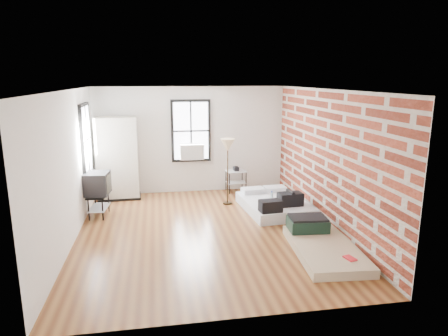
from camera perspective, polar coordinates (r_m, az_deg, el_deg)
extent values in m
plane|color=#592F17|center=(8.11, -2.66, -9.09)|extent=(6.00, 6.00, 0.00)
cube|color=silver|center=(10.63, -4.74, 4.00)|extent=(5.00, 0.01, 2.80)
cube|color=silver|center=(4.84, 1.58, -6.79)|extent=(5.00, 0.01, 2.80)
cube|color=silver|center=(7.81, -21.29, -0.07)|extent=(0.01, 6.00, 2.80)
cube|color=maroon|center=(8.37, 14.49, 1.22)|extent=(0.02, 6.00, 2.80)
cube|color=white|center=(7.53, -2.88, 11.10)|extent=(5.00, 6.00, 0.01)
cube|color=white|center=(10.55, -4.74, 5.30)|extent=(0.90, 0.02, 1.50)
cube|color=black|center=(10.54, -7.38, 5.23)|extent=(0.07, 0.08, 1.64)
cube|color=black|center=(10.62, -2.13, 5.38)|extent=(0.07, 0.08, 1.64)
cube|color=black|center=(10.50, -4.83, 9.56)|extent=(0.90, 0.08, 0.07)
cube|color=black|center=(10.70, -4.67, 1.14)|extent=(0.90, 0.08, 0.07)
cube|color=black|center=(10.54, -4.73, 5.29)|extent=(0.04, 0.02, 1.50)
cube|color=black|center=(10.54, -4.73, 5.29)|extent=(0.90, 0.02, 0.04)
cube|color=silver|center=(10.51, -4.63, 2.35)|extent=(0.62, 0.30, 0.40)
cube|color=white|center=(9.50, -19.02, 3.81)|extent=(0.02, 0.90, 1.50)
cube|color=black|center=(9.03, -19.62, 3.32)|extent=(0.08, 0.07, 1.64)
cube|color=black|center=(9.98, -18.70, 4.23)|extent=(0.08, 0.07, 1.64)
cube|color=black|center=(9.42, -19.49, 8.52)|extent=(0.08, 0.90, 0.07)
cube|color=black|center=(9.65, -18.80, -0.80)|extent=(0.08, 0.90, 0.07)
cube|color=black|center=(9.50, -18.96, 3.81)|extent=(0.02, 0.04, 1.50)
cube|color=black|center=(9.50, -18.96, 3.81)|extent=(0.02, 0.90, 0.04)
cube|color=white|center=(9.39, 7.22, -5.29)|extent=(1.50, 1.94, 0.24)
cube|color=white|center=(9.89, 4.14, -3.21)|extent=(0.56, 0.38, 0.12)
cube|color=white|center=(10.08, 7.26, -2.96)|extent=(0.56, 0.38, 0.12)
cube|color=black|center=(9.00, 9.44, -4.40)|extent=(0.55, 0.35, 0.29)
cylinder|color=black|center=(8.96, 9.48, -3.39)|extent=(0.11, 0.34, 0.08)
cube|color=black|center=(8.54, 6.65, -5.40)|extent=(0.49, 0.33, 0.25)
cylinder|color=#C6ECFF|center=(9.24, 6.82, -4.10)|extent=(0.07, 0.07, 0.21)
cylinder|color=#1A40B8|center=(9.21, 6.84, -3.39)|extent=(0.03, 0.03, 0.03)
cube|color=#C7B38F|center=(7.36, 14.24, -11.18)|extent=(1.19, 2.05, 0.16)
cube|color=black|center=(7.90, 11.85, -7.86)|extent=(0.77, 0.58, 0.23)
cube|color=black|center=(7.85, 11.90, -6.94)|extent=(0.72, 0.53, 0.04)
cube|color=red|center=(6.92, 17.54, -12.20)|extent=(0.18, 0.23, 0.03)
cube|color=black|center=(10.60, -14.66, -4.01)|extent=(1.08, 0.65, 0.06)
cube|color=beige|center=(10.36, -14.98, 1.49)|extent=(1.03, 0.60, 2.01)
cylinder|color=black|center=(10.53, 0.78, -2.24)|extent=(0.02, 0.02, 0.58)
cylinder|color=black|center=(10.65, 3.17, -2.08)|extent=(0.02, 0.02, 0.58)
cylinder|color=black|center=(10.86, 0.28, -1.77)|extent=(0.02, 0.02, 0.58)
cylinder|color=black|center=(10.98, 2.61, -1.62)|extent=(0.02, 0.02, 0.58)
cube|color=silver|center=(10.68, 1.73, -0.43)|extent=(0.56, 0.46, 0.02)
cube|color=silver|center=(10.76, 1.71, -2.06)|extent=(0.53, 0.44, 0.02)
cube|color=black|center=(10.67, 1.73, -0.10)|extent=(0.14, 0.20, 0.10)
cylinder|color=black|center=(9.83, 0.51, -5.01)|extent=(0.23, 0.23, 0.03)
cylinder|color=black|center=(9.63, 0.52, -1.03)|extent=(0.03, 0.03, 1.39)
cone|color=tan|center=(9.49, 0.53, 3.28)|extent=(0.34, 0.34, 0.31)
cylinder|color=black|center=(9.10, -18.77, -5.67)|extent=(0.03, 0.03, 0.49)
cylinder|color=black|center=(9.02, -16.96, -5.69)|extent=(0.03, 0.03, 0.49)
cylinder|color=black|center=(9.64, -17.89, -4.57)|extent=(0.03, 0.03, 0.49)
cylinder|color=black|center=(9.57, -16.17, -4.58)|extent=(0.03, 0.03, 0.49)
cube|color=black|center=(9.26, -17.54, -3.67)|extent=(0.46, 0.74, 0.03)
cube|color=silver|center=(9.34, -17.42, -5.40)|extent=(0.44, 0.72, 0.02)
cube|color=black|center=(9.19, -17.65, -2.11)|extent=(0.55, 0.62, 0.49)
cube|color=black|center=(9.14, -16.15, -2.10)|extent=(0.07, 0.47, 0.39)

